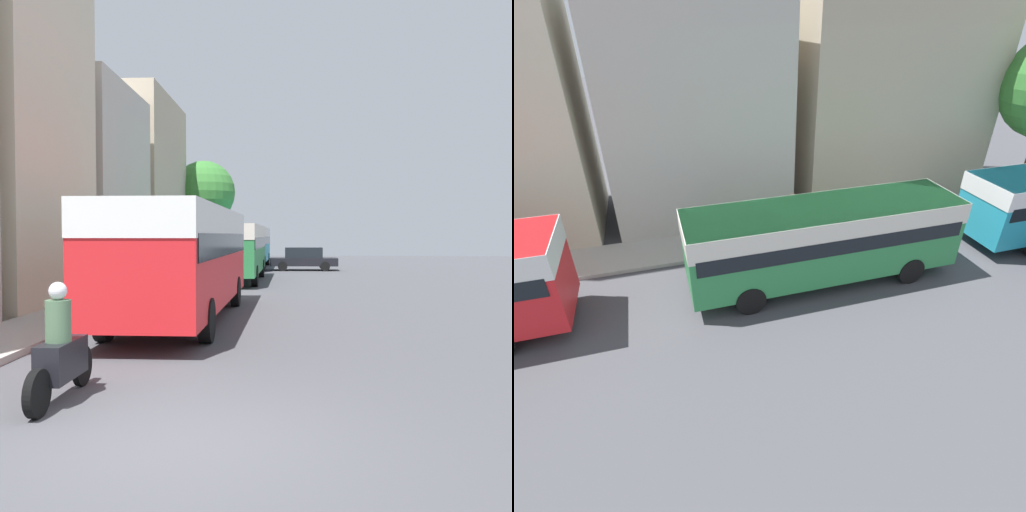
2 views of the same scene
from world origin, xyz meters
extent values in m
cube|color=beige|center=(-8.82, 19.81, 4.63)|extent=(5.23, 7.63, 9.26)
cube|color=#BCAD93|center=(-8.92, 29.20, 5.47)|extent=(5.45, 9.41, 10.93)
cylinder|color=black|center=(-2.91, 12.72, 0.50)|extent=(0.28, 1.00, 1.00)
cube|color=#2D8447|center=(-1.56, 23.05, 1.70)|extent=(2.47, 9.57, 2.41)
cube|color=silver|center=(-1.56, 23.05, 2.55)|extent=(2.50, 9.62, 0.72)
cube|color=black|center=(-1.56, 23.05, 2.01)|extent=(2.52, 9.19, 0.53)
cylinder|color=black|center=(-2.70, 26.02, 0.50)|extent=(0.28, 1.00, 1.00)
cylinder|color=black|center=(-0.42, 26.02, 0.50)|extent=(0.28, 1.00, 1.00)
cylinder|color=black|center=(-2.70, 20.09, 0.50)|extent=(0.28, 1.00, 1.00)
cylinder|color=black|center=(-0.42, 20.09, 0.50)|extent=(0.28, 1.00, 1.00)
cylinder|color=black|center=(-2.94, 31.90, 0.50)|extent=(0.28, 1.00, 1.00)
cylinder|color=#232838|center=(-5.30, 23.23, 0.56)|extent=(0.27, 0.27, 0.81)
cylinder|color=gray|center=(-5.30, 23.23, 1.30)|extent=(0.34, 0.34, 0.68)
sphere|color=tan|center=(-5.30, 23.23, 1.75)|extent=(0.22, 0.22, 0.22)
camera|label=1|loc=(1.29, -6.27, 2.39)|focal=40.00mm
camera|label=2|loc=(9.53, 17.71, 8.48)|focal=28.00mm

